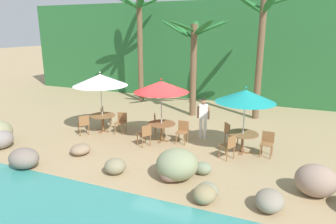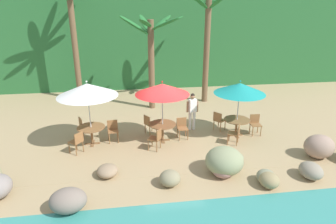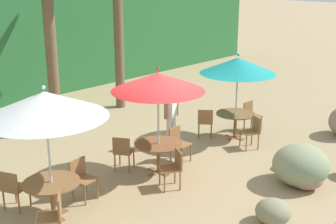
# 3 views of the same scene
# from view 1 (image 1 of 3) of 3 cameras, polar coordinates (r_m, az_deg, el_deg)

# --- Properties ---
(ground_plane) EXTENTS (120.00, 120.00, 0.00)m
(ground_plane) POSITION_cam_1_polar(r_m,az_deg,el_deg) (12.17, 0.40, -5.71)
(ground_plane) COLOR tan
(terrace_deck) EXTENTS (18.00, 5.20, 0.01)m
(terrace_deck) POSITION_cam_1_polar(r_m,az_deg,el_deg) (12.17, 0.40, -5.69)
(terrace_deck) COLOR tan
(terrace_deck) RESTS_ON ground
(foliage_backdrop) EXTENTS (28.00, 2.40, 6.00)m
(foliage_backdrop) POSITION_cam_1_polar(r_m,az_deg,el_deg) (20.02, 10.52, 11.13)
(foliage_backdrop) COLOR #286633
(foliage_backdrop) RESTS_ON ground
(rock_seawall) EXTENTS (15.22, 2.68, 0.97)m
(rock_seawall) POSITION_cam_1_polar(r_m,az_deg,el_deg) (9.10, 1.36, -10.60)
(rock_seawall) COLOR gray
(rock_seawall) RESTS_ON ground
(umbrella_white) EXTENTS (2.31, 2.31, 2.63)m
(umbrella_white) POSITION_cam_1_polar(r_m,az_deg,el_deg) (13.22, -12.54, 5.86)
(umbrella_white) COLOR silver
(umbrella_white) RESTS_ON ground
(dining_table_white) EXTENTS (1.10, 1.10, 0.74)m
(dining_table_white) POSITION_cam_1_polar(r_m,az_deg,el_deg) (13.58, -12.13, -1.08)
(dining_table_white) COLOR brown
(dining_table_white) RESTS_ON ground
(chair_white_seaward) EXTENTS (0.47, 0.47, 0.87)m
(chair_white_seaward) POSITION_cam_1_polar(r_m,az_deg,el_deg) (13.31, -8.70, -1.69)
(chair_white_seaward) COLOR olive
(chair_white_seaward) RESTS_ON ground
(chair_white_inland) EXTENTS (0.56, 0.55, 0.87)m
(chair_white_inland) POSITION_cam_1_polar(r_m,az_deg,el_deg) (14.42, -11.75, -0.51)
(chair_white_inland) COLOR olive
(chair_white_inland) RESTS_ON ground
(chair_white_left) EXTENTS (0.60, 0.59, 0.87)m
(chair_white_left) POSITION_cam_1_polar(r_m,az_deg,el_deg) (13.31, -15.48, -2.08)
(chair_white_left) COLOR olive
(chair_white_left) RESTS_ON ground
(umbrella_red) EXTENTS (2.14, 2.14, 2.54)m
(umbrella_red) POSITION_cam_1_polar(r_m,az_deg,el_deg) (11.75, -1.27, 4.77)
(umbrella_red) COLOR silver
(umbrella_red) RESTS_ON ground
(dining_table_red) EXTENTS (1.10, 1.10, 0.74)m
(dining_table_red) POSITION_cam_1_polar(r_m,az_deg,el_deg) (12.14, -1.22, -2.68)
(dining_table_red) COLOR brown
(dining_table_red) RESTS_ON ground
(chair_red_seaward) EXTENTS (0.45, 0.45, 0.87)m
(chair_red_seaward) POSITION_cam_1_polar(r_m,az_deg,el_deg) (12.00, 2.74, -3.43)
(chair_red_seaward) COLOR olive
(chair_red_seaward) RESTS_ON ground
(chair_red_inland) EXTENTS (0.58, 0.58, 0.87)m
(chair_red_inland) POSITION_cam_1_polar(r_m,az_deg,el_deg) (12.97, -1.99, -1.97)
(chair_red_inland) COLOR olive
(chair_red_inland) RESTS_ON ground
(chair_red_left) EXTENTS (0.58, 0.57, 0.87)m
(chair_red_left) POSITION_cam_1_polar(r_m,az_deg,el_deg) (11.64, -4.31, -4.05)
(chair_red_left) COLOR olive
(chair_red_left) RESTS_ON ground
(umbrella_teal) EXTENTS (2.10, 2.10, 2.44)m
(umbrella_teal) POSITION_cam_1_polar(r_m,az_deg,el_deg) (10.93, 14.26, 2.91)
(umbrella_teal) COLOR silver
(umbrella_teal) RESTS_ON ground
(dining_table_teal) EXTENTS (1.10, 1.10, 0.74)m
(dining_table_teal) POSITION_cam_1_polar(r_m,az_deg,el_deg) (11.33, 13.77, -4.46)
(dining_table_teal) COLOR brown
(dining_table_teal) RESTS_ON ground
(chair_teal_seaward) EXTENTS (0.44, 0.45, 0.87)m
(chair_teal_seaward) POSITION_cam_1_polar(r_m,az_deg,el_deg) (11.32, 18.04, -5.36)
(chair_teal_seaward) COLOR olive
(chair_teal_seaward) RESTS_ON ground
(chair_teal_inland) EXTENTS (0.60, 0.59, 0.87)m
(chair_teal_inland) POSITION_cam_1_polar(r_m,az_deg,el_deg) (12.03, 11.42, -3.67)
(chair_teal_inland) COLOR olive
(chair_teal_inland) RESTS_ON ground
(chair_teal_left) EXTENTS (0.58, 0.57, 0.87)m
(chair_teal_left) POSITION_cam_1_polar(r_m,az_deg,el_deg) (10.69, 11.29, -6.11)
(chair_teal_left) COLOR olive
(chair_teal_left) RESTS_ON ground
(palm_tree_nearest) EXTENTS (2.74, 2.71, 6.17)m
(palm_tree_nearest) POSITION_cam_1_polar(r_m,az_deg,el_deg) (18.86, -5.32, 14.64)
(palm_tree_nearest) COLOR brown
(palm_tree_nearest) RESTS_ON ground
(palm_tree_second) EXTENTS (3.32, 3.34, 4.83)m
(palm_tree_second) POSITION_cam_1_polar(r_m,az_deg,el_deg) (15.45, 4.85, 11.67)
(palm_tree_second) COLOR brown
(palm_tree_second) RESTS_ON ground
(palm_tree_third) EXTENTS (2.91, 2.95, 5.89)m
(palm_tree_third) POSITION_cam_1_polar(r_m,az_deg,el_deg) (15.44, 16.96, 12.65)
(palm_tree_third) COLOR brown
(palm_tree_third) RESTS_ON ground
(waiter_in_white) EXTENTS (0.52, 0.30, 1.70)m
(waiter_in_white) POSITION_cam_1_polar(r_m,az_deg,el_deg) (12.39, 6.59, -0.62)
(waiter_in_white) COLOR white
(waiter_in_white) RESTS_ON ground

